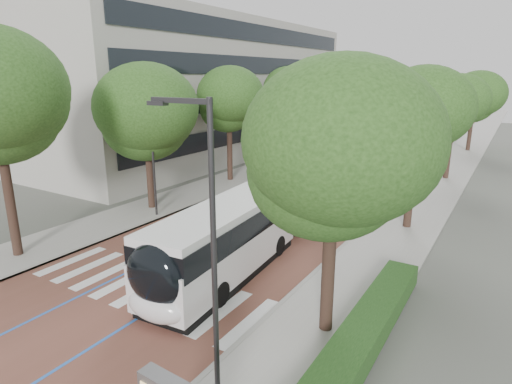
# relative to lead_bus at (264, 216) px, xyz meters

# --- Properties ---
(ground) EXTENTS (160.00, 160.00, 0.00)m
(ground) POSITION_rel_lead_bus_xyz_m (-2.03, -7.43, -1.63)
(ground) COLOR #51544C
(ground) RESTS_ON ground
(road) EXTENTS (11.00, 140.00, 0.02)m
(road) POSITION_rel_lead_bus_xyz_m (-2.03, 32.57, -1.62)
(road) COLOR brown
(road) RESTS_ON ground
(sidewalk_left) EXTENTS (4.00, 140.00, 0.12)m
(sidewalk_left) POSITION_rel_lead_bus_xyz_m (-9.53, 32.57, -1.57)
(sidewalk_left) COLOR #9A9791
(sidewalk_left) RESTS_ON ground
(sidewalk_right) EXTENTS (4.00, 140.00, 0.12)m
(sidewalk_right) POSITION_rel_lead_bus_xyz_m (5.47, 32.57, -1.57)
(sidewalk_right) COLOR #9A9791
(sidewalk_right) RESTS_ON ground
(kerb_left) EXTENTS (0.20, 140.00, 0.14)m
(kerb_left) POSITION_rel_lead_bus_xyz_m (-7.63, 32.57, -1.57)
(kerb_left) COLOR gray
(kerb_left) RESTS_ON ground
(kerb_right) EXTENTS (0.20, 140.00, 0.14)m
(kerb_right) POSITION_rel_lead_bus_xyz_m (3.57, 32.57, -1.57)
(kerb_right) COLOR gray
(kerb_right) RESTS_ON ground
(zebra_crossing) EXTENTS (10.55, 3.60, 0.01)m
(zebra_crossing) POSITION_rel_lead_bus_xyz_m (-1.83, -6.43, -1.60)
(zebra_crossing) COLOR silver
(zebra_crossing) RESTS_ON ground
(lane_line_left) EXTENTS (0.12, 126.00, 0.01)m
(lane_line_left) POSITION_rel_lead_bus_xyz_m (-3.63, 32.57, -1.60)
(lane_line_left) COLOR blue
(lane_line_left) RESTS_ON road
(lane_line_right) EXTENTS (0.12, 126.00, 0.01)m
(lane_line_right) POSITION_rel_lead_bus_xyz_m (-0.43, 32.57, -1.60)
(lane_line_right) COLOR blue
(lane_line_right) RESTS_ON road
(office_building) EXTENTS (18.11, 40.00, 14.00)m
(office_building) POSITION_rel_lead_bus_xyz_m (-21.51, 20.57, 5.37)
(office_building) COLOR #9D9A91
(office_building) RESTS_ON ground
(hedge) EXTENTS (1.20, 14.00, 0.80)m
(hedge) POSITION_rel_lead_bus_xyz_m (7.07, -7.43, -1.11)
(hedge) COLOR #163A14
(hedge) RESTS_ON sidewalk_right
(streetlight_near) EXTENTS (1.82, 0.20, 8.00)m
(streetlight_near) POSITION_rel_lead_bus_xyz_m (4.58, -10.43, 3.19)
(streetlight_near) COLOR #2D2C2F
(streetlight_near) RESTS_ON sidewalk_right
(streetlight_far) EXTENTS (1.82, 0.20, 8.00)m
(streetlight_far) POSITION_rel_lead_bus_xyz_m (4.58, 14.57, 3.19)
(streetlight_far) COLOR #2D2C2F
(streetlight_far) RESTS_ON sidewalk_right
(lamp_post_left) EXTENTS (0.14, 0.14, 8.00)m
(lamp_post_left) POSITION_rel_lead_bus_xyz_m (-8.13, 0.57, 2.49)
(lamp_post_left) COLOR #2D2C2F
(lamp_post_left) RESTS_ON sidewalk_left
(trees_left) EXTENTS (6.46, 61.01, 10.10)m
(trees_left) POSITION_rel_lead_bus_xyz_m (-9.53, 14.71, 4.95)
(trees_left) COLOR black
(trees_left) RESTS_ON ground
(trees_right) EXTENTS (6.04, 48.00, 8.63)m
(trees_right) POSITION_rel_lead_bus_xyz_m (5.67, 14.31, 4.39)
(trees_right) COLOR black
(trees_right) RESTS_ON ground
(lead_bus) EXTENTS (3.84, 18.53, 3.20)m
(lead_bus) POSITION_rel_lead_bus_xyz_m (0.00, 0.00, 0.00)
(lead_bus) COLOR black
(lead_bus) RESTS_ON ground
(bus_queued_0) EXTENTS (2.81, 12.45, 3.20)m
(bus_queued_0) POSITION_rel_lead_bus_xyz_m (0.41, 15.59, -0.00)
(bus_queued_0) COLOR silver
(bus_queued_0) RESTS_ON ground
(bus_queued_1) EXTENTS (3.34, 12.54, 3.20)m
(bus_queued_1) POSITION_rel_lead_bus_xyz_m (0.03, 28.74, -0.00)
(bus_queued_1) COLOR silver
(bus_queued_1) RESTS_ON ground
(bus_queued_2) EXTENTS (3.14, 12.51, 3.20)m
(bus_queued_2) POSITION_rel_lead_bus_xyz_m (0.48, 41.94, -0.00)
(bus_queued_2) COLOR silver
(bus_queued_2) RESTS_ON ground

